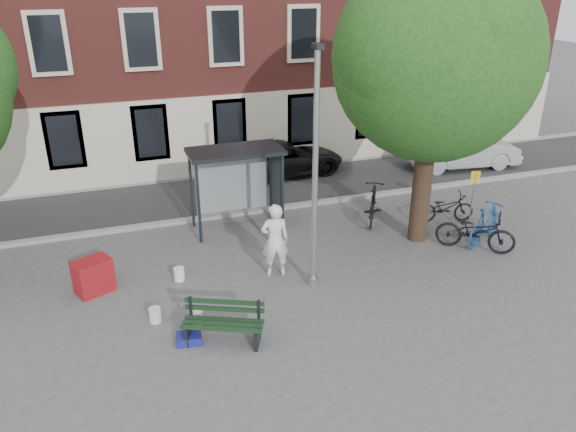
% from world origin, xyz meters
% --- Properties ---
extents(ground, '(90.00, 90.00, 0.00)m').
position_xyz_m(ground, '(0.00, 0.00, 0.00)').
color(ground, '#4C4C4F').
rests_on(ground, ground).
extents(road, '(40.00, 4.00, 0.01)m').
position_xyz_m(road, '(0.00, 7.00, 0.01)').
color(road, '#28282B').
rests_on(road, ground).
extents(curb_near, '(40.00, 0.25, 0.12)m').
position_xyz_m(curb_near, '(0.00, 5.00, 0.06)').
color(curb_near, gray).
rests_on(curb_near, ground).
extents(curb_far, '(40.00, 0.25, 0.12)m').
position_xyz_m(curb_far, '(0.00, 9.00, 0.06)').
color(curb_far, gray).
rests_on(curb_far, ground).
extents(lamppost, '(0.28, 0.35, 6.11)m').
position_xyz_m(lamppost, '(0.00, 0.00, 2.78)').
color(lamppost, '#9EA0A3').
rests_on(lamppost, ground).
extents(tree_right, '(5.76, 5.60, 8.20)m').
position_xyz_m(tree_right, '(4.01, 1.38, 5.62)').
color(tree_right, black).
rests_on(tree_right, ground).
extents(bus_shelter, '(2.85, 1.45, 2.62)m').
position_xyz_m(bus_shelter, '(-0.61, 4.11, 1.92)').
color(bus_shelter, '#1E2328').
rests_on(bus_shelter, ground).
extents(painter, '(0.81, 0.59, 2.06)m').
position_xyz_m(painter, '(-0.77, 0.84, 1.03)').
color(painter, white).
rests_on(painter, ground).
extents(bench, '(1.86, 1.24, 0.92)m').
position_xyz_m(bench, '(-2.75, -1.60, 0.42)').
color(bench, '#1E2328').
rests_on(bench, ground).
extents(bike_a, '(1.97, 1.06, 0.98)m').
position_xyz_m(bike_a, '(5.50, 2.31, 0.49)').
color(bike_a, black).
rests_on(bike_a, ground).
extents(bike_b, '(2.06, 1.43, 1.22)m').
position_xyz_m(bike_b, '(5.77, 0.62, 0.61)').
color(bike_b, navy).
rests_on(bike_b, ground).
extents(bike_c, '(2.24, 2.03, 1.18)m').
position_xyz_m(bike_c, '(5.20, 0.32, 0.59)').
color(bike_c, black).
rests_on(bike_c, ground).
extents(bike_d, '(1.55, 2.10, 1.25)m').
position_xyz_m(bike_d, '(3.28, 3.09, 0.63)').
color(bike_d, black).
rests_on(bike_d, ground).
extents(car_dark, '(5.02, 2.76, 1.33)m').
position_xyz_m(car_dark, '(2.02, 8.36, 0.67)').
color(car_dark, black).
rests_on(car_dark, ground).
extents(car_silver, '(4.80, 2.17, 1.53)m').
position_xyz_m(car_silver, '(9.19, 6.75, 0.76)').
color(car_silver, '#ACAFB4').
rests_on(car_silver, ground).
extents(red_stand, '(1.07, 0.92, 0.90)m').
position_xyz_m(red_stand, '(-5.41, 1.51, 0.45)').
color(red_stand, maroon).
rests_on(red_stand, ground).
extents(blue_crate, '(0.61, 0.48, 0.20)m').
position_xyz_m(blue_crate, '(-3.50, -1.41, 0.10)').
color(blue_crate, navy).
rests_on(blue_crate, ground).
extents(bucket_a, '(0.29, 0.29, 0.36)m').
position_xyz_m(bucket_a, '(-3.28, 1.37, 0.18)').
color(bucket_a, white).
rests_on(bucket_a, ground).
extents(bucket_b, '(0.29, 0.29, 0.36)m').
position_xyz_m(bucket_b, '(-3.21, -0.79, 0.18)').
color(bucket_b, silver).
rests_on(bucket_b, ground).
extents(bucket_c, '(0.33, 0.33, 0.36)m').
position_xyz_m(bucket_c, '(-4.11, -0.36, 0.18)').
color(bucket_c, silver).
rests_on(bucket_c, ground).
extents(notice_sign, '(0.30, 0.11, 1.76)m').
position_xyz_m(notice_sign, '(6.26, 2.01, 1.24)').
color(notice_sign, '#9EA0A3').
rests_on(notice_sign, ground).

